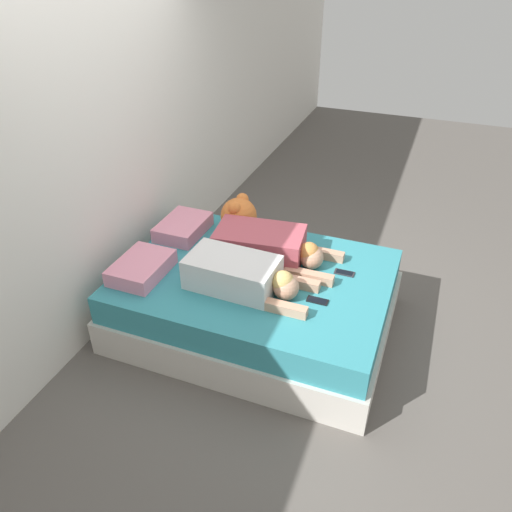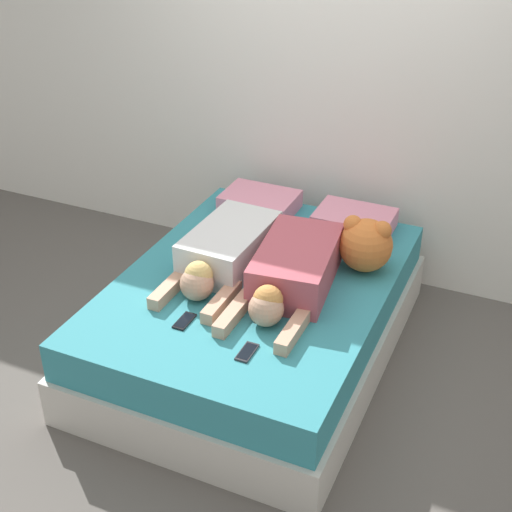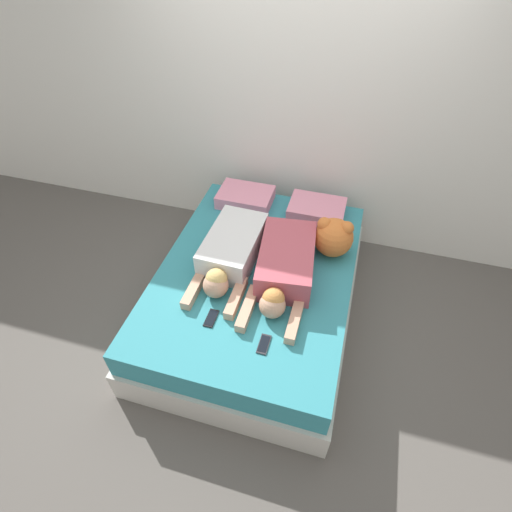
% 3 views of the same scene
% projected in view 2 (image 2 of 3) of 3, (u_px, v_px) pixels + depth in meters
% --- Properties ---
extents(ground_plane, '(12.00, 12.00, 0.00)m').
position_uv_depth(ground_plane, '(256.00, 351.00, 4.27)').
color(ground_plane, '#5B5651').
extents(wall_back, '(12.00, 0.06, 2.60)m').
position_uv_depth(wall_back, '(331.00, 84.00, 4.52)').
color(wall_back, white).
rests_on(wall_back, ground_plane).
extents(bed, '(1.51, 2.04, 0.51)m').
position_uv_depth(bed, '(256.00, 316.00, 4.14)').
color(bed, beige).
rests_on(bed, ground_plane).
extents(pillow_head_left, '(0.48, 0.34, 0.12)m').
position_uv_depth(pillow_head_left, '(260.00, 202.00, 4.71)').
color(pillow_head_left, pink).
rests_on(pillow_head_left, bed).
extents(pillow_head_right, '(0.48, 0.34, 0.12)m').
position_uv_depth(pillow_head_right, '(354.00, 221.00, 4.48)').
color(pillow_head_right, pink).
rests_on(pillow_head_right, bed).
extents(person_left, '(0.39, 0.93, 0.23)m').
position_uv_depth(person_left, '(224.00, 253.00, 4.04)').
color(person_left, silver).
rests_on(person_left, bed).
extents(person_right, '(0.47, 1.00, 0.23)m').
position_uv_depth(person_right, '(291.00, 272.00, 3.86)').
color(person_right, '#B24C59').
rests_on(person_right, bed).
extents(cell_phone_left, '(0.07, 0.15, 0.01)m').
position_uv_depth(cell_phone_left, '(185.00, 321.00, 3.65)').
color(cell_phone_left, black).
rests_on(cell_phone_left, bed).
extents(cell_phone_right, '(0.07, 0.15, 0.01)m').
position_uv_depth(cell_phone_right, '(247.00, 352.00, 3.43)').
color(cell_phone_right, '#2D2D33').
rests_on(cell_phone_right, bed).
extents(plush_toy, '(0.31, 0.31, 0.32)m').
position_uv_depth(plush_toy, '(366.00, 244.00, 4.02)').
color(plush_toy, orange).
rests_on(plush_toy, bed).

